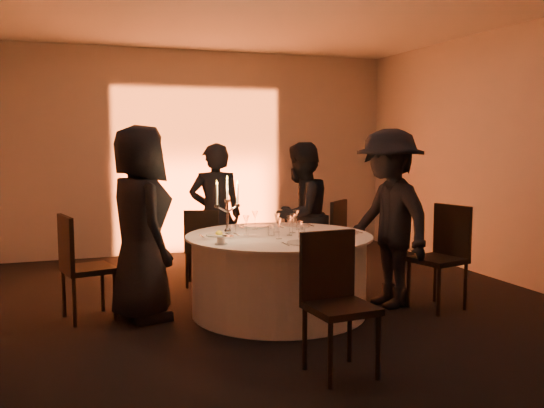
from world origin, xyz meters
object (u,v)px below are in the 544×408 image
object	(u,v)px
chair_front	(335,293)
coffee_cup	(221,241)
guest_back_left	(215,215)
banquet_table	(279,274)
chair_right	(444,250)
candelabra	(227,216)
guest_right	(389,218)
guest_left	(140,223)
chair_left	(79,261)
chair_back_left	(202,243)
chair_back_right	(329,237)
guest_back_right	(301,216)

from	to	relation	value
chair_front	coffee_cup	distance (m)	1.34
guest_back_left	coffee_cup	distance (m)	1.65
banquet_table	coffee_cup	world-z (taller)	coffee_cup
chair_right	candelabra	xyz separation A→B (m)	(-2.14, 0.36, 0.39)
guest_right	guest_back_left	bearing A→B (deg)	-140.37
coffee_cup	guest_back_left	bearing A→B (deg)	77.46
guest_left	guest_right	world-z (taller)	guest_left
chair_left	chair_right	world-z (taller)	chair_right
chair_left	chair_back_left	distance (m)	1.66
chair_right	candelabra	distance (m)	2.20
chair_back_left	coffee_cup	distance (m)	1.67
chair_back_right	chair_right	distance (m)	1.45
guest_back_right	chair_right	bearing A→B (deg)	96.07
chair_left	guest_back_left	world-z (taller)	guest_back_left
guest_left	candelabra	world-z (taller)	guest_left
chair_left	chair_front	size ratio (longest dim) A/B	0.98
guest_back_left	coffee_cup	world-z (taller)	guest_back_left
guest_right	candelabra	distance (m)	1.65
chair_left	guest_right	size ratio (longest dim) A/B	0.55
chair_back_right	guest_back_left	bearing A→B (deg)	-58.50
guest_back_right	candelabra	distance (m)	1.42
chair_back_right	chair_front	xyz separation A→B (m)	(-1.10, -2.46, 0.02)
chair_left	chair_back_left	size ratio (longest dim) A/B	1.11
chair_right	banquet_table	bearing A→B (deg)	-116.70
guest_back_left	coffee_cup	size ratio (longest dim) A/B	14.98
chair_left	coffee_cup	xyz separation A→B (m)	(1.17, -0.71, 0.24)
chair_back_right	guest_right	world-z (taller)	guest_right
banquet_table	candelabra	distance (m)	0.78
chair_back_left	chair_right	world-z (taller)	chair_right
banquet_table	chair_front	world-z (taller)	chair_front
chair_back_right	guest_right	distance (m)	1.12
chair_right	coffee_cup	size ratio (longest dim) A/B	9.39
coffee_cup	chair_back_left	bearing A→B (deg)	82.85
guest_right	chair_front	bearing A→B (deg)	-47.65
chair_back_right	guest_back_left	xyz separation A→B (m)	(-1.27, 0.36, 0.27)
guest_back_right	candelabra	bearing A→B (deg)	5.14
guest_back_left	chair_right	bearing A→B (deg)	152.31
chair_front	guest_right	bearing A→B (deg)	43.86
chair_left	chair_back_left	world-z (taller)	chair_left
guest_left	guest_right	distance (m)	2.45
chair_back_right	guest_left	bearing A→B (deg)	-25.78
candelabra	guest_right	bearing A→B (deg)	-3.88
guest_left	guest_back_right	xyz separation A→B (m)	(1.87, 0.63, -0.08)
guest_right	coffee_cup	size ratio (longest dim) A/B	16.30
chair_front	guest_left	world-z (taller)	guest_left
guest_left	coffee_cup	xyz separation A→B (m)	(0.62, -0.57, -0.11)
banquet_table	guest_left	world-z (taller)	guest_left
chair_back_left	coffee_cup	xyz separation A→B (m)	(-0.20, -1.63, 0.30)
chair_front	chair_back_left	bearing A→B (deg)	92.20
banquet_table	chair_back_left	world-z (taller)	chair_back_left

